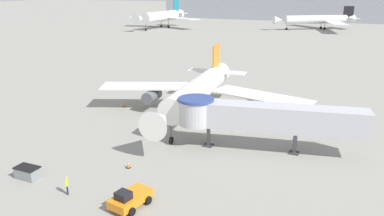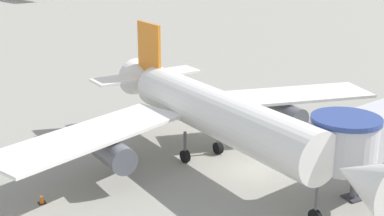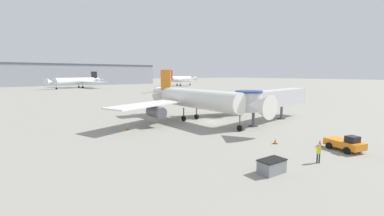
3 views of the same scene
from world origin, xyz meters
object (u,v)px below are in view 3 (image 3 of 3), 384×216
Objects in this scene: service_container_gray at (272,166)px; traffic_cone_apron_front at (320,143)px; pushback_tug_orange at (345,143)px; traffic_cone_near_nose at (275,141)px; traffic_cone_port_wing at (128,128)px; main_airplane at (196,99)px; background_jet_black_tail at (77,81)px; ground_crew_marshaller at (319,152)px; jet_bridge at (271,99)px; background_jet_red_tail at (180,79)px.

service_container_gray reaches higher than traffic_cone_apron_front.
traffic_cone_apron_front is at bearing 114.57° from pushback_tug_orange.
traffic_cone_port_wing is at bearing 123.69° from traffic_cone_near_nose.
traffic_cone_near_nose is (-3.36, 3.57, -0.04)m from traffic_cone_apron_front.
main_airplane is 126.37m from background_jet_black_tail.
main_airplane is at bearing 108.81° from pushback_tug_orange.
main_airplane reaches higher than ground_crew_marshaller.
jet_bridge is 8.66× the size of service_container_gray.
jet_bridge is 14.89m from traffic_cone_near_nose.
main_airplane is 17.53m from traffic_cone_near_nose.
main_airplane is 1.53× the size of jet_bridge.
pushback_tug_orange is (3.17, -23.19, -3.07)m from main_airplane.
jet_bridge is at bearing 145.04° from background_jet_red_tail.
main_airplane is 136.96m from background_jet_red_tail.
jet_bridge is at bearing 59.69° from traffic_cone_apron_front.
traffic_cone_apron_front is at bearing -86.56° from main_airplane.
traffic_cone_apron_front is at bearing 83.69° from ground_crew_marshaller.
traffic_cone_near_nose is at bearing -149.64° from jet_bridge.
background_jet_black_tail reaches higher than jet_bridge.
ground_crew_marshaller is (5.57, -0.92, 0.44)m from service_container_gray.
jet_bridge is at bearing 38.60° from service_container_gray.
traffic_cone_near_nose is at bearing -96.24° from main_airplane.
traffic_cone_port_wing is 127.38m from background_jet_black_tail.
traffic_cone_apron_front is 0.03× the size of background_jet_red_tail.
traffic_cone_port_wing is at bearing 99.25° from service_container_gray.
pushback_tug_orange is 2.27× the size of ground_crew_marshaller.
background_jet_black_tail is at bearing 100.18° from pushback_tug_orange.
jet_bridge is 0.71× the size of background_jet_red_tail.
traffic_cone_port_wing is at bearing -40.16° from background_jet_black_tail.
jet_bridge is at bearing 76.64° from pushback_tug_orange.
background_jet_red_tail is at bearing 63.56° from traffic_cone_apron_front.
background_jet_black_tail is (8.37, 149.91, 3.26)m from ground_crew_marshaller.
jet_bridge is at bearing -40.99° from main_airplane.
traffic_cone_port_wing is 25.58m from ground_crew_marshaller.
traffic_cone_apron_front is (-7.59, -12.98, -3.64)m from jet_bridge.
jet_bridge reaches higher than traffic_cone_near_nose.
pushback_tug_orange reaches higher than service_container_gray.
main_airplane reaches higher than traffic_cone_near_nose.
background_jet_red_tail is at bearing 60.31° from service_container_gray.
ground_crew_marshaller is (-6.21, -0.46, 0.26)m from pushback_tug_orange.
traffic_cone_near_nose is (-0.77, -17.16, -3.49)m from main_airplane.
jet_bridge is 28.33× the size of traffic_cone_near_nose.
pushback_tug_orange is 0.14× the size of background_jet_red_tail.
background_jet_black_tail is at bearing 83.92° from main_airplane.
traffic_cone_apron_front is 4.90m from traffic_cone_near_nose.
service_container_gray is 1.33× the size of ground_crew_marshaller.
traffic_cone_near_nose is at bearing 142.89° from background_jet_red_tail.
background_jet_red_tail is at bearing 54.48° from traffic_cone_port_wing.
traffic_cone_near_nose is at bearing -56.31° from traffic_cone_port_wing.
service_container_gray is at bearing -144.55° from traffic_cone_near_nose.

